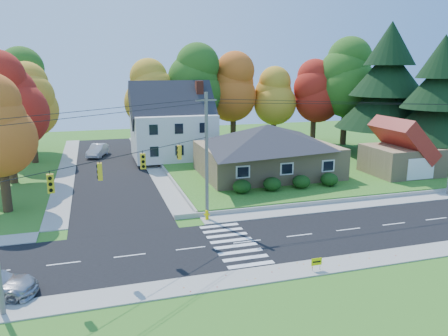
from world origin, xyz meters
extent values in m
plane|color=#3D7923|center=(0.00, 0.00, 0.00)|extent=(120.00, 120.00, 0.00)
cube|color=black|center=(0.00, 0.00, 0.01)|extent=(90.00, 8.00, 0.02)
cube|color=black|center=(-8.00, 26.00, 0.01)|extent=(8.00, 44.00, 0.02)
cube|color=#9C9A90|center=(0.00, 5.00, 0.04)|extent=(90.00, 2.00, 0.08)
cube|color=#9C9A90|center=(0.00, -5.00, 0.04)|extent=(90.00, 2.00, 0.08)
cube|color=#3D7923|center=(13.00, 21.00, 0.25)|extent=(30.00, 30.00, 0.50)
cube|color=tan|center=(8.00, 16.00, 2.10)|extent=(14.00, 10.00, 3.20)
pyramid|color=#26262B|center=(8.00, 16.00, 4.80)|extent=(14.60, 10.60, 2.20)
cube|color=silver|center=(0.00, 28.00, 3.30)|extent=(10.00, 8.00, 5.60)
pyramid|color=#26262B|center=(0.00, 28.00, 7.30)|extent=(10.40, 8.40, 2.40)
cube|color=brown|center=(3.50, 28.00, 5.30)|extent=(0.90, 0.90, 9.60)
cube|color=tan|center=(22.00, 12.00, 2.00)|extent=(7.00, 6.00, 3.00)
pyramid|color=maroon|center=(22.00, 12.00, 4.30)|extent=(7.30, 6.30, 1.60)
cube|color=silver|center=(22.00, 8.95, 1.70)|extent=(3.20, 0.10, 2.20)
ellipsoid|color=#163A10|center=(3.00, 9.80, 1.14)|extent=(1.70, 1.70, 1.27)
ellipsoid|color=#163A10|center=(6.00, 9.80, 1.14)|extent=(1.70, 1.70, 1.27)
ellipsoid|color=#163A10|center=(9.00, 9.80, 1.14)|extent=(1.70, 1.70, 1.27)
ellipsoid|color=#163A10|center=(12.00, 9.80, 1.14)|extent=(1.70, 1.70, 1.27)
cylinder|color=#666059|center=(-1.50, 5.20, 5.00)|extent=(0.26, 0.26, 10.00)
cube|color=#666059|center=(-1.50, 5.20, 9.40)|extent=(1.60, 0.12, 0.12)
cube|color=gold|center=(-12.00, -3.20, 5.95)|extent=(0.34, 0.26, 1.00)
cube|color=gold|center=(-9.50, -1.20, 5.95)|extent=(0.26, 0.34, 1.00)
cube|color=gold|center=(-6.80, 0.95, 5.95)|extent=(0.34, 0.26, 1.00)
cube|color=gold|center=(-4.00, 3.20, 5.95)|extent=(0.26, 0.34, 1.00)
cylinder|color=black|center=(-8.00, 0.00, 6.60)|extent=(13.02, 10.43, 0.04)
cylinder|color=#3F2A19|center=(-2.00, 34.00, 3.20)|extent=(0.80, 0.80, 5.40)
sphere|color=gold|center=(-2.00, 34.00, 7.10)|extent=(6.72, 6.72, 6.72)
sphere|color=gold|center=(-2.00, 34.00, 8.78)|extent=(5.91, 5.91, 5.91)
sphere|color=gold|center=(-2.00, 34.00, 10.46)|extent=(5.11, 5.11, 5.11)
cylinder|color=#3F2A19|center=(4.00, 33.00, 3.65)|extent=(0.86, 0.86, 6.30)
sphere|color=#2F631B|center=(4.00, 33.00, 8.20)|extent=(7.84, 7.84, 7.84)
sphere|color=#2F631B|center=(4.00, 33.00, 10.16)|extent=(6.90, 6.90, 6.90)
sphere|color=#2F631B|center=(4.00, 33.00, 12.12)|extent=(5.96, 5.96, 5.96)
cylinder|color=#3F2A19|center=(10.00, 34.00, 3.43)|extent=(0.83, 0.83, 5.85)
sphere|color=orange|center=(10.00, 34.00, 7.65)|extent=(7.28, 7.28, 7.28)
sphere|color=orange|center=(10.00, 34.00, 9.47)|extent=(6.41, 6.41, 6.41)
sphere|color=orange|center=(10.00, 34.00, 11.29)|extent=(5.53, 5.53, 5.53)
cylinder|color=#3F2A19|center=(16.00, 33.00, 2.98)|extent=(0.77, 0.77, 4.95)
sphere|color=gold|center=(16.00, 33.00, 6.55)|extent=(6.16, 6.16, 6.16)
sphere|color=gold|center=(16.00, 33.00, 8.09)|extent=(5.42, 5.42, 5.42)
sphere|color=gold|center=(16.00, 33.00, 9.63)|extent=(4.68, 4.68, 4.68)
cylinder|color=#3F2A19|center=(22.00, 32.00, 3.20)|extent=(0.80, 0.80, 5.40)
sphere|color=#A92015|center=(22.00, 32.00, 7.10)|extent=(6.72, 6.72, 6.72)
sphere|color=#A92015|center=(22.00, 32.00, 8.78)|extent=(5.91, 5.91, 5.91)
sphere|color=#A92015|center=(22.00, 32.00, 10.46)|extent=(5.11, 5.11, 5.11)
cylinder|color=#3F2A19|center=(26.00, 30.00, 3.88)|extent=(0.89, 0.89, 6.75)
sphere|color=#2F631B|center=(26.00, 30.00, 8.75)|extent=(8.40, 8.40, 8.40)
sphere|color=#2F631B|center=(26.00, 30.00, 10.85)|extent=(7.39, 7.39, 7.39)
sphere|color=#2F631B|center=(26.00, 30.00, 12.95)|extent=(6.38, 6.38, 6.38)
cylinder|color=#3F2A19|center=(27.00, 22.00, 1.94)|extent=(0.40, 0.40, 2.88)
cone|color=black|center=(27.00, 22.00, 7.38)|extent=(12.80, 12.80, 6.72)
cone|color=black|center=(27.00, 22.00, 11.22)|extent=(9.60, 9.60, 6.08)
cone|color=black|center=(27.00, 22.00, 14.74)|extent=(6.40, 6.40, 5.44)
cylinder|color=#3F2A19|center=(28.00, 14.00, 1.76)|extent=(0.40, 0.40, 2.52)
cone|color=black|center=(28.00, 14.00, 6.52)|extent=(11.20, 11.20, 5.88)
cone|color=black|center=(28.00, 14.00, 9.88)|extent=(8.40, 8.40, 5.32)
cone|color=black|center=(28.00, 14.00, 12.96)|extent=(5.60, 5.60, 4.76)
cylinder|color=#3F2A19|center=(-17.00, 12.00, 2.48)|extent=(0.77, 0.77, 4.95)
sphere|color=orange|center=(-17.00, 12.00, 6.05)|extent=(6.16, 6.16, 6.16)
cylinder|color=#3F2A19|center=(-18.00, 22.00, 2.93)|extent=(0.83, 0.83, 5.85)
sphere|color=#A92015|center=(-18.00, 22.00, 7.15)|extent=(7.28, 7.28, 7.28)
sphere|color=#A92015|center=(-18.00, 22.00, 8.97)|extent=(6.41, 6.41, 6.41)
sphere|color=#A92015|center=(-18.00, 22.00, 10.79)|extent=(5.53, 5.53, 5.53)
cylinder|color=#3F2A19|center=(-17.00, 32.00, 2.70)|extent=(0.80, 0.80, 5.40)
sphere|color=gold|center=(-17.00, 32.00, 6.60)|extent=(6.72, 6.72, 6.72)
sphere|color=gold|center=(-17.00, 32.00, 8.28)|extent=(5.91, 5.91, 5.91)
sphere|color=gold|center=(-17.00, 32.00, 9.96)|extent=(5.11, 5.11, 5.11)
cylinder|color=#3F2A19|center=(-19.00, 40.00, 3.15)|extent=(0.86, 0.86, 6.30)
sphere|color=#2F631B|center=(-19.00, 40.00, 7.70)|extent=(7.84, 7.84, 7.84)
sphere|color=#2F631B|center=(-19.00, 40.00, 9.66)|extent=(6.90, 6.90, 6.90)
sphere|color=#2F631B|center=(-19.00, 40.00, 11.62)|extent=(5.96, 5.96, 5.96)
imported|color=#B0B1BD|center=(-9.33, 33.73, 0.84)|extent=(3.20, 5.26, 1.64)
cylinder|color=#FFDC02|center=(-1.56, 5.08, 0.05)|extent=(0.37, 0.37, 0.10)
cylinder|color=#FFDC02|center=(-1.56, 5.08, 0.36)|extent=(0.25, 0.25, 0.56)
sphere|color=#FFDC02|center=(-1.56, 5.08, 0.70)|extent=(0.27, 0.27, 0.27)
cylinder|color=#FFDC02|center=(-1.56, 5.08, 0.46)|extent=(0.48, 0.22, 0.12)
cylinder|color=black|center=(2.15, -5.41, 0.28)|extent=(0.02, 0.02, 0.56)
cylinder|color=black|center=(2.64, -5.41, 0.28)|extent=(0.02, 0.02, 0.56)
cube|color=#DFDC02|center=(2.39, -5.41, 0.62)|extent=(0.68, 0.04, 0.45)
camera|label=1|loc=(-9.71, -26.61, 11.83)|focal=35.00mm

